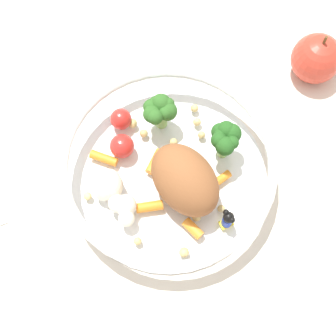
% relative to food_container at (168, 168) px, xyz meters
% --- Properties ---
extents(ground_plane, '(2.40, 2.40, 0.00)m').
position_rel_food_container_xyz_m(ground_plane, '(-0.02, -0.01, -0.03)').
color(ground_plane, silver).
extents(food_container, '(0.25, 0.25, 0.08)m').
position_rel_food_container_xyz_m(food_container, '(0.00, 0.00, 0.00)').
color(food_container, white).
rests_on(food_container, ground_plane).
extents(loose_apple, '(0.06, 0.06, 0.08)m').
position_rel_food_container_xyz_m(loose_apple, '(-0.24, -0.02, -0.00)').
color(loose_apple, '#BC3828').
rests_on(loose_apple, ground_plane).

